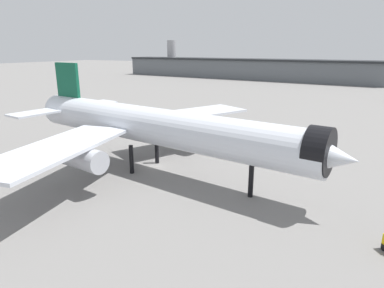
% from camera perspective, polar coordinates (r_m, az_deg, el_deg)
% --- Properties ---
extents(ground, '(900.00, 900.00, 0.00)m').
position_cam_1_polar(ground, '(62.42, -6.04, -3.86)').
color(ground, slate).
extents(airliner_near_gate, '(65.17, 58.88, 18.33)m').
position_cam_1_polar(airliner_near_gate, '(58.18, -6.53, 2.95)').
color(airliner_near_gate, silver).
rests_on(airliner_near_gate, ground).
extents(terminal_building, '(191.48, 41.66, 27.53)m').
position_cam_1_polar(terminal_building, '(251.09, 7.81, 12.70)').
color(terminal_building, slate).
rests_on(terminal_building, ground).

